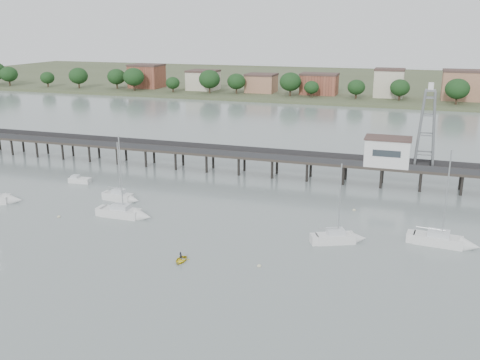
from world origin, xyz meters
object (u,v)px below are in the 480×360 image
(sailboat_b, at_px, (123,197))
(white_tender, at_px, (79,180))
(pier, at_px, (258,156))
(yellow_dinghy, at_px, (181,261))
(sailboat_d, at_px, (449,242))
(lattice_tower, at_px, (427,130))
(sailboat_c, at_px, (342,238))
(sailboat_f, at_px, (129,214))

(sailboat_b, bearing_deg, white_tender, 157.41)
(white_tender, bearing_deg, pier, 22.41)
(pier, height_order, yellow_dinghy, pier)
(sailboat_d, height_order, yellow_dinghy, sailboat_d)
(pier, xyz_separation_m, lattice_tower, (31.50, 0.00, 7.31))
(pier, height_order, sailboat_d, sailboat_d)
(white_tender, height_order, yellow_dinghy, white_tender)
(lattice_tower, relative_size, yellow_dinghy, 6.10)
(pier, bearing_deg, sailboat_c, -54.77)
(lattice_tower, bearing_deg, sailboat_b, -154.06)
(sailboat_b, distance_m, white_tender, 15.54)
(sailboat_b, bearing_deg, pier, 59.05)
(sailboat_f, relative_size, yellow_dinghy, 5.45)
(sailboat_b, height_order, white_tender, sailboat_b)
(lattice_tower, height_order, sailboat_d, lattice_tower)
(sailboat_d, distance_m, yellow_dinghy, 36.60)
(sailboat_c, height_order, white_tender, sailboat_c)
(sailboat_b, bearing_deg, sailboat_c, -4.44)
(sailboat_f, bearing_deg, pier, 67.97)
(sailboat_f, distance_m, yellow_dinghy, 19.03)
(pier, height_order, sailboat_f, sailboat_f)
(sailboat_c, bearing_deg, lattice_tower, 46.18)
(sailboat_d, bearing_deg, white_tender, 176.22)
(sailboat_f, distance_m, white_tender, 23.51)
(sailboat_f, bearing_deg, lattice_tower, 34.66)
(sailboat_b, distance_m, sailboat_f, 8.56)
(sailboat_d, xyz_separation_m, white_tender, (-66.20, 10.31, -0.14))
(sailboat_c, height_order, yellow_dinghy, sailboat_c)
(lattice_tower, height_order, sailboat_c, lattice_tower)
(pier, relative_size, sailboat_d, 10.52)
(sailboat_f, bearing_deg, sailboat_d, 4.25)
(white_tender, bearing_deg, sailboat_c, -20.21)
(lattice_tower, distance_m, sailboat_b, 55.11)
(lattice_tower, height_order, white_tender, lattice_tower)
(lattice_tower, xyz_separation_m, sailboat_d, (3.77, -26.77, -10.46))
(sailboat_d, bearing_deg, sailboat_b, -178.32)
(white_tender, bearing_deg, sailboat_d, -14.47)
(lattice_tower, distance_m, yellow_dinghy, 52.98)
(lattice_tower, bearing_deg, white_tender, -165.22)
(sailboat_c, distance_m, sailboat_f, 33.37)
(yellow_dinghy, bearing_deg, white_tender, 139.89)
(sailboat_c, xyz_separation_m, sailboat_f, (-33.37, -0.56, -0.01))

